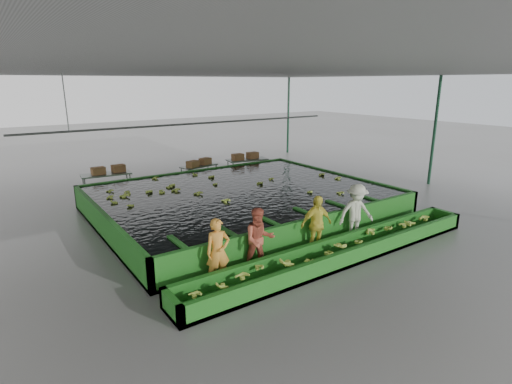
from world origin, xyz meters
TOP-DOWN VIEW (x-y plane):
  - ground at (0.00, 0.00)m, footprint 80.00×80.00m
  - shed_roof at (0.00, 0.00)m, footprint 20.00×22.00m
  - shed_posts at (0.00, 0.00)m, footprint 20.00×22.00m
  - flotation_tank at (0.00, 1.50)m, footprint 10.00×8.00m
  - tank_water at (0.00, 1.50)m, footprint 9.70×7.70m
  - sorting_trough at (0.00, -3.60)m, footprint 10.00×1.00m
  - cableway_rail at (0.00, 5.00)m, footprint 0.08×0.08m
  - rail_hanger_left at (-5.00, 5.00)m, footprint 0.04×0.04m
  - rail_hanger_right at (5.00, 5.00)m, footprint 0.04×0.04m
  - worker_a at (-3.38, -2.80)m, footprint 0.66×0.50m
  - worker_b at (-2.18, -2.80)m, footprint 0.97×0.86m
  - worker_c at (-0.22, -2.80)m, footprint 1.04×0.56m
  - worker_d at (1.42, -2.80)m, footprint 1.28×0.97m
  - packing_table_left at (-3.43, 6.84)m, footprint 2.10×1.01m
  - packing_table_mid at (0.85, 6.59)m, footprint 1.92×1.08m
  - packing_table_right at (3.37, 6.14)m, footprint 2.15×1.15m
  - box_stack_left at (-3.30, 6.90)m, footprint 1.42×0.47m
  - box_stack_mid at (0.82, 6.49)m, footprint 1.46×0.86m
  - box_stack_right at (3.26, 6.18)m, footprint 1.44×0.42m
  - floating_bananas at (0.00, 2.30)m, footprint 8.77×5.98m
  - trough_bananas at (0.00, -3.60)m, footprint 9.00×0.60m

SIDE VIEW (x-z plane):
  - ground at x=0.00m, z-range 0.00..0.00m
  - sorting_trough at x=0.00m, z-range 0.00..0.50m
  - trough_bananas at x=0.00m, z-range 0.34..0.46m
  - packing_table_mid at x=0.85m, z-range 0.00..0.82m
  - flotation_tank at x=0.00m, z-range 0.00..0.90m
  - packing_table_left at x=-3.43m, z-range 0.00..0.92m
  - packing_table_right at x=3.37m, z-range 0.00..0.93m
  - worker_a at x=-3.38m, z-range 0.00..1.62m
  - box_stack_mid at x=0.82m, z-range 0.67..0.98m
  - worker_b at x=-2.18m, z-range 0.00..1.67m
  - worker_c at x=-0.22m, z-range 0.00..1.68m
  - tank_water at x=0.00m, z-range 0.85..0.85m
  - floating_bananas at x=0.00m, z-range 0.79..0.91m
  - worker_d at x=1.42m, z-range 0.00..1.76m
  - box_stack_left at x=-3.30m, z-range 0.77..1.07m
  - box_stack_right at x=3.26m, z-range 0.78..1.09m
  - shed_posts at x=0.00m, z-range 0.00..5.00m
  - cableway_rail at x=0.00m, z-range -4.00..10.00m
  - rail_hanger_left at x=-5.00m, z-range 3.00..5.00m
  - rail_hanger_right at x=5.00m, z-range 3.00..5.00m
  - shed_roof at x=0.00m, z-range 4.98..5.02m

